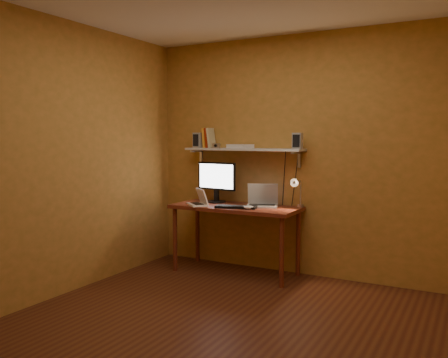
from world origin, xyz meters
The scene contains 14 objects.
room centered at (0.00, 0.00, 1.30)m, with size 3.44×3.24×2.64m.
desk centered at (-0.58, 1.28, 0.66)m, with size 1.40×0.60×0.75m.
wall_shelf centered at (-0.58, 1.47, 1.36)m, with size 1.40×0.25×0.21m.
monitor centered at (-0.90, 1.41, 1.01)m, with size 0.51×0.24×0.46m.
laptop centered at (-0.31, 1.39, 0.82)m, with size 0.39×0.33×0.25m.
netbook centered at (-0.94, 1.11, 0.80)m, with size 0.31×0.30×0.19m.
keyboard centered at (-0.50, 1.13, 0.76)m, with size 0.44×0.15×0.02m, color black.
mouse centered at (-0.34, 1.12, 0.77)m, with size 0.11×0.07×0.04m, color white.
desk_lamp centered at (0.08, 1.41, 0.96)m, with size 0.09×0.23×0.38m.
speaker_left centered at (-1.17, 1.46, 1.46)m, with size 0.10×0.10×0.18m, color #999CA1.
speaker_right centered at (0.06, 1.46, 1.46)m, with size 0.09×0.09×0.17m, color #999CA1.
books centered at (-1.05, 1.50, 1.49)m, with size 0.12×0.16×0.23m.
shelf_camera centered at (-0.90, 1.41, 1.40)m, with size 0.09×0.04×0.05m.
router centered at (-0.63, 1.48, 1.40)m, with size 0.27×0.18×0.04m, color white.
Camera 1 is at (1.76, -3.30, 1.49)m, focal length 38.00 mm.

